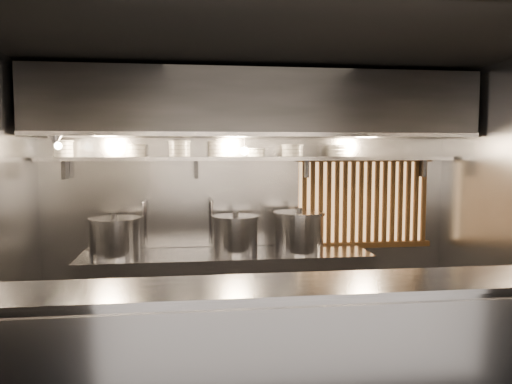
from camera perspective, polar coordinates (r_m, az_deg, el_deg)
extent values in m
plane|color=black|center=(4.12, 2.01, 16.42)|extent=(4.50, 4.50, 0.00)
plane|color=gray|center=(5.55, -0.62, -1.09)|extent=(4.50, 0.00, 4.50)
cube|color=gray|center=(3.42, 4.72, -19.77)|extent=(4.50, 0.50, 1.10)
cube|color=gray|center=(3.22, 4.79, -10.59)|extent=(4.50, 0.56, 0.03)
cube|color=gray|center=(5.35, -3.37, -11.72)|extent=(3.00, 0.70, 0.90)
cube|color=gray|center=(5.35, -0.39, 3.84)|extent=(4.40, 0.34, 0.04)
cube|color=#2D2D30|center=(5.15, -0.08, 9.88)|extent=(4.40, 0.80, 0.65)
cube|color=gray|center=(4.73, 0.56, 6.62)|extent=(4.40, 0.03, 0.04)
cube|color=#FFBD72|center=(5.84, 12.18, -1.10)|extent=(1.50, 0.02, 0.92)
cube|color=brown|center=(5.76, 12.43, 3.70)|extent=(1.56, 0.06, 0.06)
cube|color=brown|center=(5.86, 12.26, -5.92)|extent=(1.56, 0.06, 0.06)
cube|color=brown|center=(5.59, 5.55, -1.27)|extent=(0.04, 0.04, 0.92)
cube|color=brown|center=(5.61, 6.49, -1.26)|extent=(0.04, 0.04, 0.92)
cube|color=brown|center=(5.64, 7.41, -1.24)|extent=(0.04, 0.04, 0.92)
cube|color=brown|center=(5.66, 8.33, -1.23)|extent=(0.04, 0.04, 0.92)
cube|color=brown|center=(5.69, 9.24, -1.21)|extent=(0.04, 0.04, 0.92)
cube|color=brown|center=(5.72, 10.14, -1.19)|extent=(0.04, 0.04, 0.92)
cube|color=brown|center=(5.75, 11.03, -1.18)|extent=(0.04, 0.04, 0.92)
cube|color=brown|center=(5.78, 11.91, -1.16)|extent=(0.04, 0.04, 0.92)
cube|color=brown|center=(5.81, 12.78, -1.14)|extent=(0.04, 0.04, 0.92)
cube|color=brown|center=(5.84, 13.64, -1.13)|extent=(0.04, 0.04, 0.92)
cube|color=brown|center=(5.88, 14.50, -1.11)|extent=(0.04, 0.04, 0.92)
cube|color=brown|center=(5.91, 15.34, -1.09)|extent=(0.04, 0.04, 0.92)
cube|color=brown|center=(5.95, 16.17, -1.08)|extent=(0.04, 0.04, 0.92)
cube|color=brown|center=(5.99, 16.99, -1.06)|extent=(0.04, 0.04, 0.92)
cube|color=brown|center=(6.03, 17.80, -1.04)|extent=(0.04, 0.04, 0.92)
cube|color=brown|center=(6.07, 18.60, -1.03)|extent=(0.04, 0.04, 0.92)
cylinder|color=silver|center=(5.51, -12.53, -3.45)|extent=(0.03, 0.03, 0.48)
sphere|color=silver|center=(5.48, -12.57, -0.96)|extent=(0.04, 0.04, 0.04)
cylinder|color=silver|center=(5.35, -12.69, -1.10)|extent=(0.03, 0.26, 0.03)
sphere|color=silver|center=(5.22, -12.82, -1.25)|extent=(0.04, 0.04, 0.04)
cylinder|color=silver|center=(5.23, -12.80, -2.01)|extent=(0.03, 0.03, 0.14)
cylinder|color=silver|center=(5.49, -5.22, -3.38)|extent=(0.03, 0.03, 0.48)
sphere|color=silver|center=(5.46, -5.24, -0.89)|extent=(0.04, 0.04, 0.04)
cylinder|color=silver|center=(5.34, -5.18, -1.02)|extent=(0.03, 0.26, 0.03)
sphere|color=silver|center=(5.21, -5.12, -1.17)|extent=(0.04, 0.04, 0.04)
cylinder|color=silver|center=(5.21, -5.12, -1.93)|extent=(0.03, 0.03, 0.14)
cone|color=gray|center=(4.99, -21.97, 5.61)|extent=(0.25, 0.27, 0.20)
sphere|color=#FFE0B2|center=(4.96, -21.67, 4.93)|extent=(0.07, 0.07, 0.07)
cylinder|color=#2D2D30|center=(5.09, -21.72, 6.50)|extent=(0.02, 0.22, 0.02)
cylinder|color=#2D2D30|center=(5.22, -1.32, 5.57)|extent=(0.01, 0.01, 0.12)
sphere|color=#FFE0B2|center=(5.22, -1.31, 4.70)|extent=(0.09, 0.09, 0.09)
cylinder|color=gray|center=(5.25, -15.82, -5.14)|extent=(0.55, 0.55, 0.36)
cylinder|color=gray|center=(5.22, -15.87, -3.02)|extent=(0.59, 0.59, 0.03)
cylinder|color=#2D2D30|center=(5.21, -15.88, -2.63)|extent=(0.06, 0.06, 0.04)
cylinder|color=gray|center=(5.24, -2.34, -4.99)|extent=(0.58, 0.58, 0.36)
cylinder|color=gray|center=(5.21, -2.35, -2.89)|extent=(0.62, 0.62, 0.03)
cylinder|color=#2D2D30|center=(5.21, -2.35, -2.51)|extent=(0.06, 0.06, 0.04)
cylinder|color=gray|center=(5.29, 4.94, -4.71)|extent=(0.67, 0.67, 0.39)
cylinder|color=gray|center=(5.26, 4.96, -2.43)|extent=(0.71, 0.71, 0.03)
cylinder|color=#2D2D30|center=(5.26, 4.96, -2.06)|extent=(0.06, 0.06, 0.04)
cylinder|color=silver|center=(5.46, -21.17, 3.96)|extent=(0.20, 0.20, 0.03)
cylinder|color=silver|center=(5.45, -21.18, 4.36)|extent=(0.20, 0.20, 0.03)
cylinder|color=silver|center=(5.45, -21.20, 4.76)|extent=(0.20, 0.20, 0.03)
cylinder|color=silver|center=(5.46, -21.21, 5.15)|extent=(0.20, 0.20, 0.03)
cylinder|color=silver|center=(5.46, -21.22, 5.45)|extent=(0.21, 0.21, 0.01)
cylinder|color=silver|center=(5.33, -13.58, 4.14)|extent=(0.20, 0.20, 0.03)
cylinder|color=silver|center=(5.33, -13.59, 4.54)|extent=(0.20, 0.20, 0.03)
cylinder|color=silver|center=(5.33, -13.60, 4.95)|extent=(0.20, 0.20, 0.03)
cylinder|color=silver|center=(5.33, -13.60, 5.25)|extent=(0.21, 0.21, 0.01)
cylinder|color=silver|center=(5.30, -8.71, 4.21)|extent=(0.22, 0.22, 0.03)
cylinder|color=silver|center=(5.30, -8.72, 4.62)|extent=(0.22, 0.22, 0.03)
cylinder|color=silver|center=(5.30, -8.72, 5.03)|extent=(0.22, 0.22, 0.03)
cylinder|color=silver|center=(5.31, -8.73, 5.44)|extent=(0.22, 0.22, 0.03)
cylinder|color=silver|center=(5.31, -8.73, 5.74)|extent=(0.24, 0.24, 0.01)
cylinder|color=silver|center=(5.31, -4.35, 4.25)|extent=(0.20, 0.20, 0.03)
cylinder|color=silver|center=(5.31, -4.36, 4.66)|extent=(0.20, 0.20, 0.03)
cylinder|color=silver|center=(5.31, -4.36, 5.07)|extent=(0.20, 0.20, 0.03)
cylinder|color=silver|center=(5.31, -4.36, 5.48)|extent=(0.20, 0.20, 0.03)
cylinder|color=silver|center=(5.31, -4.36, 5.78)|extent=(0.22, 0.22, 0.01)
cylinder|color=silver|center=(5.35, 0.00, 4.27)|extent=(0.18, 0.18, 0.03)
cylinder|color=silver|center=(5.35, 0.00, 4.68)|extent=(0.18, 0.18, 0.03)
cylinder|color=silver|center=(5.35, 0.00, 4.98)|extent=(0.20, 0.20, 0.01)
cylinder|color=silver|center=(5.42, 4.17, 4.26)|extent=(0.23, 0.23, 0.03)
cylinder|color=silver|center=(5.42, 4.17, 4.67)|extent=(0.23, 0.23, 0.03)
cylinder|color=silver|center=(5.42, 4.18, 5.07)|extent=(0.23, 0.23, 0.03)
cylinder|color=silver|center=(5.42, 4.18, 5.36)|extent=(0.24, 0.24, 0.01)
cylinder|color=silver|center=(5.55, 9.38, 4.23)|extent=(0.22, 0.22, 0.03)
cylinder|color=silver|center=(5.54, 9.39, 4.62)|extent=(0.22, 0.22, 0.03)
cylinder|color=silver|center=(5.54, 9.39, 5.01)|extent=(0.22, 0.22, 0.03)
cylinder|color=silver|center=(5.55, 9.40, 5.30)|extent=(0.24, 0.24, 0.01)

